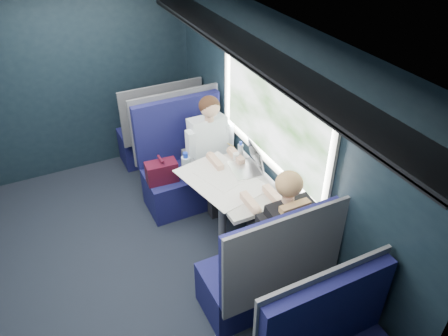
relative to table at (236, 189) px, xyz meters
name	(u,v)px	position (x,y,z in m)	size (l,w,h in m)	color
ground	(142,271)	(-1.03, 0.00, -0.67)	(2.80, 4.20, 0.01)	black
room_shell	(124,141)	(-1.01, 0.00, 0.81)	(3.00, 4.40, 2.40)	black
table	(236,189)	(0.00, 0.00, 0.00)	(0.62, 1.00, 0.74)	#54565E
seat_bay_near	(185,169)	(-0.20, 0.87, -0.24)	(1.04, 0.62, 1.26)	#0D0D3B
seat_bay_far	(264,274)	(-0.18, -0.87, -0.25)	(1.04, 0.62, 1.26)	#0D0D3B
seat_row_front	(160,132)	(-0.18, 1.80, -0.25)	(1.04, 0.51, 1.16)	#0D0D3B
man	(212,148)	(0.07, 0.70, 0.06)	(0.53, 0.56, 1.32)	black
woman	(281,226)	(0.07, -0.71, 0.06)	(0.53, 0.56, 1.32)	black
papers	(221,180)	(-0.12, 0.10, 0.08)	(0.58, 0.84, 0.01)	white
laptop	(250,162)	(0.23, 0.15, 0.15)	(0.31, 0.38, 0.26)	silver
bottle_small	(240,151)	(0.24, 0.36, 0.16)	(0.06, 0.06, 0.20)	silver
cup	(236,157)	(0.17, 0.34, 0.12)	(0.07, 0.07, 0.09)	white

